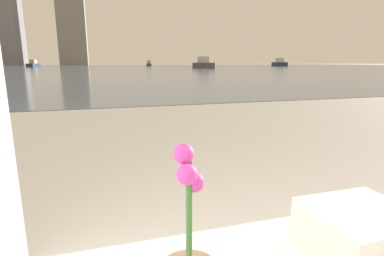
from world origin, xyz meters
name	(u,v)px	position (x,y,z in m)	size (l,w,h in m)	color
towel_stack	(360,233)	(-0.10, 0.79, 0.58)	(0.24, 0.22, 0.12)	silver
harbor_water	(104,67)	(0.00, 62.00, 0.01)	(180.00, 110.00, 0.01)	slate
harbor_boat_0	(279,63)	(42.31, 67.16, 0.72)	(2.53, 5.55, 2.01)	navy
harbor_boat_3	(203,64)	(15.63, 48.03, 0.67)	(2.30, 5.16, 1.87)	#4C4C51
harbor_boat_4	(33,64)	(-13.64, 68.99, 0.53)	(2.17, 4.13, 1.47)	navy
harbor_boat_5	(149,64)	(11.07, 76.45, 0.50)	(1.92, 3.85, 1.38)	#4C4C51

